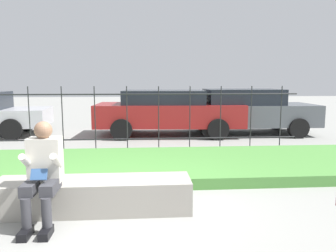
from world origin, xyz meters
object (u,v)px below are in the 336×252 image
Objects in this scene: car_parked_center at (168,111)px; person_seated_reader at (43,170)px; stone_bench at (94,197)px; car_parked_right at (246,110)px.

person_seated_reader is at bearing -104.23° from car_parked_center.
person_seated_reader is (-0.53, -0.33, 0.47)m from stone_bench.
stone_bench is 7.13m from car_parked_right.
car_parked_right reaches higher than person_seated_reader.
stone_bench is at bearing 31.47° from person_seated_reader.
car_parked_right is 0.92× the size of car_parked_center.
car_parked_center is at bearing 72.63° from person_seated_reader.
stone_bench is 6.10m from car_parked_center.
car_parked_right reaches higher than car_parked_center.
stone_bench is at bearing -122.75° from car_parked_right.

